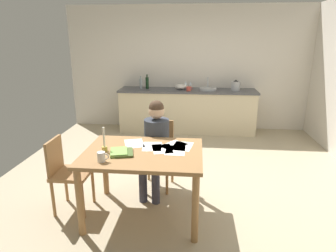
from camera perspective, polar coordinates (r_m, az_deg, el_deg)
The scene contains 25 objects.
ground_plane at distance 4.33m, azimuth 2.50°, elevation -10.17°, with size 5.20×5.20×0.04m, color tan.
wall_back at distance 6.49m, azimuth 3.98°, elevation 11.09°, with size 5.20×0.12×2.60m, color silver.
kitchen_counter at distance 6.27m, azimuth 3.72°, elevation 3.03°, with size 2.85×0.64×0.90m.
dining_table at distance 3.21m, azimuth -4.81°, elevation -6.69°, with size 1.27×0.96×0.77m.
chair_at_table at distance 3.92m, azimuth -1.90°, elevation -4.73°, with size 0.44×0.44×0.89m.
person_seated at distance 3.72m, azimuth -2.45°, elevation -3.03°, with size 0.37×0.61×1.19m.
chair_side_empty at distance 3.57m, azimuth -19.08°, elevation -8.27°, with size 0.40×0.40×0.86m.
coffee_mug at distance 2.96m, azimuth -12.76°, elevation -5.86°, with size 0.12×0.08×0.10m.
candlestick at distance 3.21m, azimuth -12.25°, elevation -3.53°, with size 0.06×0.06×0.27m.
book_magazine at distance 3.13m, azimuth -8.55°, elevation -5.13°, with size 0.19×0.25×0.02m, color #465B29.
book_cookery at distance 3.13m, azimuth -9.50°, elevation -5.02°, with size 0.17×0.24×0.03m, color #7EAE4E.
paper_letter at distance 3.33m, azimuth 1.06°, elevation -3.74°, with size 0.21×0.30×0.00m, color white.
paper_bill at distance 3.41m, azimuth -6.57°, elevation -3.37°, with size 0.21×0.30×0.00m, color white.
paper_envelope at distance 3.31m, azimuth 2.81°, elevation -3.92°, with size 0.21×0.30×0.00m, color white.
paper_receipt at distance 3.30m, azimuth -3.09°, elevation -3.98°, with size 0.21×0.30×0.00m, color white.
paper_notice at distance 3.23m, azimuth -1.16°, elevation -4.43°, with size 0.21×0.30×0.00m, color white.
paper_flyer at distance 3.18m, azimuth 1.44°, elevation -4.74°, with size 0.21×0.30×0.00m, color white.
sink_unit at distance 6.18m, azimuth 7.74°, elevation 7.17°, with size 0.36×0.36×0.24m.
bottle_oil at distance 6.28m, azimuth -5.28°, elevation 8.24°, with size 0.06×0.06×0.27m.
bottle_vinegar at distance 6.28m, azimuth -4.07°, elevation 8.38°, with size 0.07×0.07×0.30m.
mixing_bowl at distance 6.21m, azimuth 2.51°, elevation 7.65°, with size 0.25×0.25×0.11m, color white.
stovetop_kettle at distance 6.21m, azimuth 12.99°, elevation 7.65°, with size 0.18×0.18×0.22m.
wine_glass_near_sink at distance 6.31m, azimuth 4.38°, elevation 8.25°, with size 0.07×0.07×0.15m.
wine_glass_by_kettle at distance 6.31m, azimuth 3.46°, elevation 8.27°, with size 0.07×0.07×0.15m.
teacup_on_counter at distance 6.03m, azimuth 4.03°, elevation 7.24°, with size 0.12×0.09×0.09m.
Camera 1 is at (0.19, -3.85, 1.94)m, focal length 31.41 mm.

